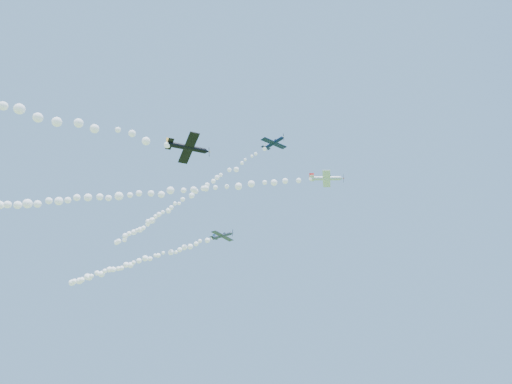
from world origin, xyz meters
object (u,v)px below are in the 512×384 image
at_px(plane_white, 326,178).
at_px(plane_black, 188,148).
at_px(plane_grey, 222,236).
at_px(plane_navy, 274,143).

distance_m(plane_white, plane_black, 40.60).
height_order(plane_white, plane_grey, plane_white).
relative_size(plane_white, plane_black, 1.27).
distance_m(plane_navy, plane_black, 27.37).
relative_size(plane_navy, plane_black, 0.97).
bearing_deg(plane_grey, plane_navy, -26.49).
distance_m(plane_navy, plane_grey, 28.46).
relative_size(plane_white, plane_navy, 1.31).
bearing_deg(plane_navy, plane_white, 87.36).
distance_m(plane_grey, plane_black, 41.79).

